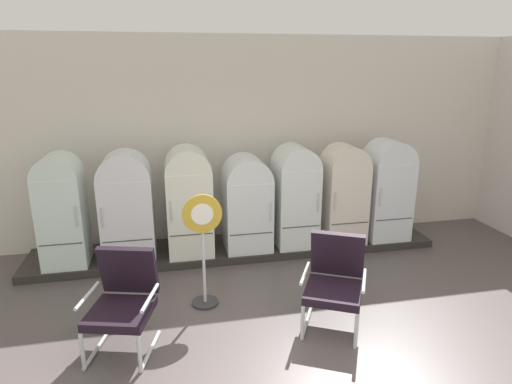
{
  "coord_description": "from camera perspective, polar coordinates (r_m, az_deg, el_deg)",
  "views": [
    {
      "loc": [
        -0.97,
        -3.11,
        2.8
      ],
      "look_at": [
        0.25,
        2.75,
        1.02
      ],
      "focal_mm": 30.59,
      "sensor_mm": 36.0,
      "label": 1
    }
  ],
  "objects": [
    {
      "name": "armchair_right",
      "position": [
        4.92,
        10.26,
        -11.07
      ],
      "size": [
        0.86,
        0.9,
        1.02
      ],
      "color": "silver",
      "rests_on": "ground"
    },
    {
      "name": "refrigerator_3",
      "position": [
        6.44,
        -1.21,
        -1.11
      ],
      "size": [
        0.67,
        0.71,
        1.4
      ],
      "color": "white",
      "rests_on": "display_plinth"
    },
    {
      "name": "refrigerator_1",
      "position": [
        6.32,
        -16.56,
        -1.44
      ],
      "size": [
        0.71,
        0.64,
        1.54
      ],
      "color": "white",
      "rests_on": "display_plinth"
    },
    {
      "name": "refrigerator_4",
      "position": [
        6.59,
        5.14,
        -0.09
      ],
      "size": [
        0.61,
        0.7,
        1.53
      ],
      "color": "white",
      "rests_on": "display_plinth"
    },
    {
      "name": "refrigerator_5",
      "position": [
        6.8,
        11.39,
        0.14
      ],
      "size": [
        0.63,
        0.61,
        1.52
      ],
      "color": "silver",
      "rests_on": "display_plinth"
    },
    {
      "name": "sign_stand",
      "position": [
        5.16,
        -6.88,
        -7.89
      ],
      "size": [
        0.46,
        0.32,
        1.39
      ],
      "color": "#2D2D30",
      "rests_on": "ground"
    },
    {
      "name": "refrigerator_0",
      "position": [
        6.44,
        -24.08,
        -1.78
      ],
      "size": [
        0.58,
        0.63,
        1.55
      ],
      "color": "silver",
      "rests_on": "display_plinth"
    },
    {
      "name": "refrigerator_6",
      "position": [
        7.11,
        16.76,
        0.68
      ],
      "size": [
        0.66,
        0.63,
        1.57
      ],
      "color": "white",
      "rests_on": "display_plinth"
    },
    {
      "name": "back_wall",
      "position": [
        6.94,
        -3.55,
        6.73
      ],
      "size": [
        11.76,
        0.12,
        3.22
      ],
      "color": "silver",
      "rests_on": "ground"
    },
    {
      "name": "refrigerator_2",
      "position": [
        6.33,
        -8.8,
        -0.75
      ],
      "size": [
        0.64,
        0.72,
        1.56
      ],
      "color": "white",
      "rests_on": "display_plinth"
    },
    {
      "name": "display_plinth",
      "position": [
        6.79,
        -2.53,
        -7.33
      ],
      "size": [
        6.1,
        0.95,
        0.11
      ],
      "primitive_type": "cube",
      "color": "#2D2824",
      "rests_on": "ground"
    },
    {
      "name": "armchair_left",
      "position": [
        4.68,
        -16.96,
        -13.06
      ],
      "size": [
        0.78,
        0.85,
        1.02
      ],
      "color": "silver",
      "rests_on": "ground"
    }
  ]
}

